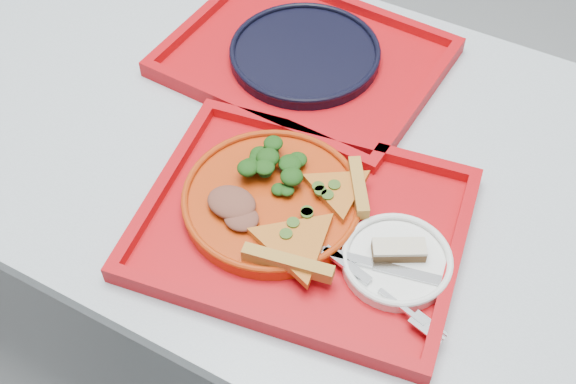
# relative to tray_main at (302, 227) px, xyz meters

# --- Properties ---
(ground) EXTENTS (10.00, 10.00, 0.00)m
(ground) POSITION_rel_tray_main_xyz_m (-0.13, 0.15, -0.76)
(ground) COLOR #93969B
(ground) RESTS_ON ground
(table) EXTENTS (1.60, 0.80, 0.75)m
(table) POSITION_rel_tray_main_xyz_m (-0.13, 0.15, -0.08)
(table) COLOR #98A0AA
(table) RESTS_ON ground
(tray_main) EXTENTS (0.50, 0.41, 0.01)m
(tray_main) POSITION_rel_tray_main_xyz_m (0.00, 0.00, 0.00)
(tray_main) COLOR #AF090F
(tray_main) RESTS_ON table
(tray_far) EXTENTS (0.47, 0.37, 0.01)m
(tray_far) POSITION_rel_tray_main_xyz_m (-0.16, 0.32, 0.00)
(tray_far) COLOR #AF090F
(tray_far) RESTS_ON table
(dinner_plate) EXTENTS (0.26, 0.26, 0.02)m
(dinner_plate) POSITION_rel_tray_main_xyz_m (-0.05, 0.01, 0.02)
(dinner_plate) COLOR #AA300B
(dinner_plate) RESTS_ON tray_main
(side_plate) EXTENTS (0.15, 0.15, 0.01)m
(side_plate) POSITION_rel_tray_main_xyz_m (0.14, 0.00, 0.01)
(side_plate) COLOR white
(side_plate) RESTS_ON tray_main
(navy_plate) EXTENTS (0.26, 0.26, 0.02)m
(navy_plate) POSITION_rel_tray_main_xyz_m (-0.16, 0.32, 0.01)
(navy_plate) COLOR black
(navy_plate) RESTS_ON tray_far
(pizza_slice_a) EXTENTS (0.15, 0.16, 0.02)m
(pizza_slice_a) POSITION_rel_tray_main_xyz_m (0.02, -0.05, 0.03)
(pizza_slice_a) COLOR orange
(pizza_slice_a) RESTS_ON dinner_plate
(pizza_slice_b) EXTENTS (0.15, 0.15, 0.02)m
(pizza_slice_b) POSITION_rel_tray_main_xyz_m (0.02, 0.06, 0.03)
(pizza_slice_b) COLOR orange
(pizza_slice_b) RESTS_ON dinner_plate
(salad_heap) EXTENTS (0.08, 0.07, 0.04)m
(salad_heap) POSITION_rel_tray_main_xyz_m (-0.07, 0.05, 0.04)
(salad_heap) COLOR black
(salad_heap) RESTS_ON dinner_plate
(meat_portion) EXTENTS (0.07, 0.06, 0.02)m
(meat_portion) POSITION_rel_tray_main_xyz_m (-0.10, -0.03, 0.03)
(meat_portion) COLOR brown
(meat_portion) RESTS_ON dinner_plate
(dessert_bar) EXTENTS (0.08, 0.06, 0.02)m
(dessert_bar) POSITION_rel_tray_main_xyz_m (0.14, 0.01, 0.03)
(dessert_bar) COLOR #482918
(dessert_bar) RESTS_ON side_plate
(knife) EXTENTS (0.18, 0.05, 0.01)m
(knife) POSITION_rel_tray_main_xyz_m (0.14, -0.02, 0.02)
(knife) COLOR silver
(knife) RESTS_ON side_plate
(fork) EXTENTS (0.18, 0.07, 0.01)m
(fork) POSITION_rel_tray_main_xyz_m (0.14, -0.06, 0.02)
(fork) COLOR silver
(fork) RESTS_ON side_plate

